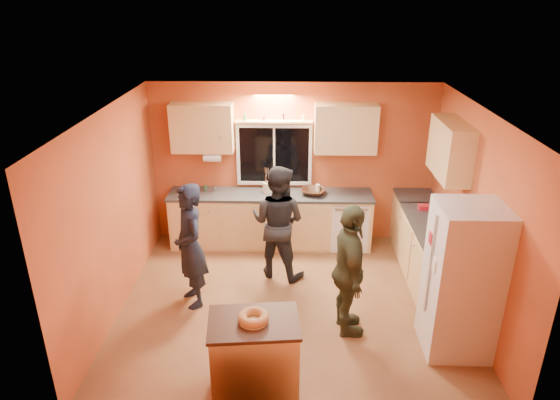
{
  "coord_description": "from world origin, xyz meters",
  "views": [
    {
      "loc": [
        -0.02,
        -5.6,
        3.9
      ],
      "look_at": [
        -0.17,
        0.4,
        1.34
      ],
      "focal_mm": 32.0,
      "sensor_mm": 36.0,
      "label": 1
    }
  ],
  "objects_px": {
    "refrigerator": "(462,280)",
    "person_left": "(190,246)",
    "person_right": "(349,271)",
    "island": "(254,356)",
    "person_center": "(278,222)"
  },
  "relations": [
    {
      "from": "person_left",
      "to": "person_right",
      "type": "bearing_deg",
      "value": 46.85
    },
    {
      "from": "island",
      "to": "person_left",
      "type": "xyz_separation_m",
      "value": [
        -0.93,
        1.59,
        0.4
      ]
    },
    {
      "from": "person_right",
      "to": "refrigerator",
      "type": "bearing_deg",
      "value": -107.15
    },
    {
      "from": "refrigerator",
      "to": "island",
      "type": "height_order",
      "value": "refrigerator"
    },
    {
      "from": "refrigerator",
      "to": "person_left",
      "type": "distance_m",
      "value": 3.31
    },
    {
      "from": "island",
      "to": "person_right",
      "type": "xyz_separation_m",
      "value": [
        1.05,
        1.02,
        0.39
      ]
    },
    {
      "from": "person_center",
      "to": "person_right",
      "type": "height_order",
      "value": "person_center"
    },
    {
      "from": "refrigerator",
      "to": "person_right",
      "type": "relative_size",
      "value": 1.08
    },
    {
      "from": "refrigerator",
      "to": "island",
      "type": "distance_m",
      "value": 2.44
    },
    {
      "from": "person_left",
      "to": "person_right",
      "type": "distance_m",
      "value": 2.06
    },
    {
      "from": "island",
      "to": "person_right",
      "type": "height_order",
      "value": "person_right"
    },
    {
      "from": "person_left",
      "to": "person_center",
      "type": "bearing_deg",
      "value": 96.96
    },
    {
      "from": "island",
      "to": "person_left",
      "type": "relative_size",
      "value": 0.57
    },
    {
      "from": "refrigerator",
      "to": "person_center",
      "type": "distance_m",
      "value": 2.63
    },
    {
      "from": "person_left",
      "to": "person_right",
      "type": "relative_size",
      "value": 1.01
    }
  ]
}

